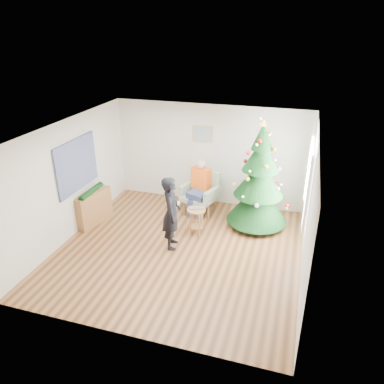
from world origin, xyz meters
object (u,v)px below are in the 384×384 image
(standing_man, at_px, (171,213))
(console, at_px, (93,208))
(christmas_tree, at_px, (259,180))
(stool, at_px, (196,221))
(armchair, at_px, (201,197))

(standing_man, bearing_deg, console, 64.12)
(christmas_tree, xyz_separation_m, standing_man, (-1.60, -1.46, -0.35))
(stool, bearing_deg, christmas_tree, 33.22)
(console, bearing_deg, armchair, 43.09)
(stool, height_order, armchair, armchair)
(stool, height_order, standing_man, standing_man)
(armchair, distance_m, standing_man, 1.81)
(armchair, height_order, standing_man, standing_man)
(christmas_tree, bearing_deg, armchair, 168.66)
(christmas_tree, relative_size, stool, 4.11)
(console, bearing_deg, stool, 17.98)
(stool, distance_m, standing_man, 0.88)
(armchair, relative_size, console, 1.04)
(armchair, bearing_deg, stool, -61.58)
(stool, xyz_separation_m, armchair, (-0.21, 1.11, 0.07))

